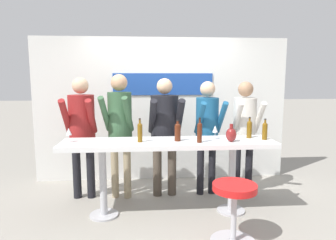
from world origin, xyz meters
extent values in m
plane|color=gray|center=(0.00, 0.00, 0.00)|extent=(40.00, 40.00, 0.00)
cube|color=silver|center=(0.00, 1.42, 1.20)|extent=(4.25, 0.10, 2.40)
cube|color=#1E479E|center=(0.02, 1.36, 1.63)|extent=(1.66, 0.02, 0.36)
cube|color=white|center=(0.00, 0.00, 0.93)|extent=(2.65, 0.58, 0.06)
cylinder|color=#B2B2B7|center=(-0.82, 0.00, 0.47)|extent=(0.09, 0.09, 0.90)
cylinder|color=#B2B2B7|center=(-0.82, 0.00, 0.01)|extent=(0.36, 0.36, 0.02)
cylinder|color=#B2B2B7|center=(0.82, 0.00, 0.47)|extent=(0.09, 0.09, 0.90)
cylinder|color=#B2B2B7|center=(0.82, 0.00, 0.01)|extent=(0.36, 0.36, 0.02)
cylinder|color=#B2B2B7|center=(0.62, -0.75, 0.32)|extent=(0.06, 0.06, 0.59)
cylinder|color=red|center=(0.62, -0.75, 0.62)|extent=(0.46, 0.46, 0.07)
cylinder|color=black|center=(-1.28, 0.63, 0.42)|extent=(0.12, 0.12, 0.84)
cylinder|color=black|center=(-1.08, 0.62, 0.42)|extent=(0.12, 0.12, 0.84)
cylinder|color=maroon|center=(-1.18, 0.62, 1.17)|extent=(0.38, 0.38, 0.66)
sphere|color=#D6AD89|center=(-1.18, 0.62, 1.63)|extent=(0.23, 0.23, 0.23)
cylinder|color=maroon|center=(-1.36, 0.47, 1.22)|extent=(0.10, 0.40, 0.51)
cylinder|color=maroon|center=(-1.02, 0.45, 1.22)|extent=(0.10, 0.40, 0.51)
cylinder|color=gray|center=(-0.74, 0.61, 0.43)|extent=(0.11, 0.11, 0.86)
cylinder|color=gray|center=(-0.55, 0.57, 0.43)|extent=(0.11, 0.11, 0.86)
cylinder|color=#335638|center=(-0.64, 0.59, 1.20)|extent=(0.40, 0.40, 0.68)
sphere|color=tan|center=(-0.64, 0.59, 1.67)|extent=(0.23, 0.23, 0.23)
cylinder|color=#335638|center=(-0.83, 0.46, 1.25)|extent=(0.16, 0.41, 0.52)
cylinder|color=#335638|center=(-0.52, 0.39, 1.25)|extent=(0.16, 0.41, 0.52)
cylinder|color=#473D33|center=(-0.12, 0.62, 0.42)|extent=(0.13, 0.13, 0.83)
cylinder|color=#473D33|center=(0.10, 0.64, 0.42)|extent=(0.13, 0.13, 0.83)
cylinder|color=black|center=(-0.01, 0.63, 1.16)|extent=(0.43, 0.43, 0.66)
sphere|color=#D6AD89|center=(-0.01, 0.63, 1.62)|extent=(0.22, 0.22, 0.22)
cylinder|color=black|center=(-0.18, 0.45, 1.21)|extent=(0.13, 0.41, 0.51)
cylinder|color=black|center=(0.20, 0.48, 1.21)|extent=(0.13, 0.41, 0.51)
cylinder|color=black|center=(0.53, 0.62, 0.40)|extent=(0.11, 0.11, 0.81)
cylinder|color=black|center=(0.71, 0.64, 0.40)|extent=(0.11, 0.11, 0.81)
cylinder|color=#19517A|center=(0.62, 0.63, 1.13)|extent=(0.37, 0.37, 0.64)
sphere|color=#D6AD89|center=(0.62, 0.63, 1.58)|extent=(0.22, 0.22, 0.22)
cylinder|color=#19517A|center=(0.48, 0.45, 1.18)|extent=(0.13, 0.38, 0.49)
cylinder|color=#19517A|center=(0.79, 0.49, 1.18)|extent=(0.13, 0.38, 0.49)
cylinder|color=black|center=(1.08, 0.60, 0.40)|extent=(0.11, 0.11, 0.81)
cylinder|color=black|center=(1.26, 0.60, 0.40)|extent=(0.11, 0.11, 0.81)
cylinder|color=beige|center=(1.17, 0.60, 1.13)|extent=(0.33, 0.33, 0.64)
sphere|color=#9E7556|center=(1.17, 0.60, 1.57)|extent=(0.22, 0.22, 0.22)
cylinder|color=beige|center=(1.01, 0.44, 1.17)|extent=(0.08, 0.38, 0.49)
cylinder|color=beige|center=(1.33, 0.44, 1.17)|extent=(0.08, 0.38, 0.49)
cylinder|color=brown|center=(1.07, 0.10, 1.05)|extent=(0.07, 0.07, 0.19)
sphere|color=brown|center=(1.07, 0.10, 1.15)|extent=(0.07, 0.07, 0.07)
cylinder|color=brown|center=(1.07, 0.10, 1.18)|extent=(0.03, 0.03, 0.07)
cylinder|color=black|center=(1.07, 0.10, 1.23)|extent=(0.03, 0.03, 0.01)
cylinder|color=brown|center=(1.22, -0.02, 1.05)|extent=(0.06, 0.06, 0.19)
sphere|color=brown|center=(1.22, -0.02, 1.15)|extent=(0.06, 0.06, 0.06)
cylinder|color=brown|center=(1.22, -0.02, 1.18)|extent=(0.02, 0.02, 0.07)
cylinder|color=black|center=(1.22, -0.02, 1.22)|extent=(0.03, 0.03, 0.01)
cylinder|color=#4C1E0F|center=(0.37, -0.12, 1.07)|extent=(0.06, 0.06, 0.21)
sphere|color=#4C1E0F|center=(0.37, -0.12, 1.17)|extent=(0.06, 0.06, 0.06)
cylinder|color=#4C1E0F|center=(0.37, -0.12, 1.21)|extent=(0.02, 0.02, 0.08)
cylinder|color=black|center=(0.37, -0.12, 1.26)|extent=(0.03, 0.03, 0.02)
cylinder|color=brown|center=(-0.35, -0.04, 1.06)|extent=(0.06, 0.06, 0.21)
sphere|color=brown|center=(-0.35, -0.04, 1.16)|extent=(0.06, 0.06, 0.06)
cylinder|color=brown|center=(-0.35, -0.04, 1.20)|extent=(0.02, 0.02, 0.07)
cylinder|color=black|center=(-0.35, -0.04, 1.24)|extent=(0.03, 0.03, 0.02)
cylinder|color=#4C1E0F|center=(0.11, -0.02, 1.05)|extent=(0.08, 0.08, 0.18)
sphere|color=#4C1E0F|center=(0.11, -0.02, 1.14)|extent=(0.08, 0.08, 0.08)
cylinder|color=#4C1E0F|center=(0.11, -0.02, 1.17)|extent=(0.03, 0.03, 0.06)
cylinder|color=black|center=(0.11, -0.02, 1.21)|extent=(0.03, 0.03, 0.01)
cylinder|color=silver|center=(0.61, 0.07, 0.96)|extent=(0.06, 0.06, 0.01)
cylinder|color=silver|center=(0.61, 0.07, 1.00)|extent=(0.01, 0.01, 0.08)
cone|color=silver|center=(0.61, 0.07, 1.09)|extent=(0.07, 0.07, 0.09)
cylinder|color=silver|center=(-1.22, 0.02, 0.96)|extent=(0.06, 0.06, 0.01)
cylinder|color=silver|center=(-1.22, 0.02, 1.00)|extent=(0.01, 0.01, 0.08)
cone|color=silver|center=(-1.22, 0.02, 1.09)|extent=(0.07, 0.07, 0.09)
ellipsoid|color=maroon|center=(0.76, -0.10, 1.04)|extent=(0.13, 0.13, 0.17)
cylinder|color=maroon|center=(0.76, -0.10, 1.15)|extent=(0.04, 0.04, 0.05)
camera|label=1|loc=(-0.29, -3.65, 1.74)|focal=32.00mm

